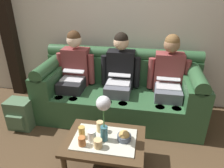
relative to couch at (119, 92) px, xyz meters
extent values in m
cube|color=beige|center=(0.00, 0.53, 1.08)|extent=(6.00, 0.12, 2.90)
cube|color=black|center=(-1.88, 0.41, 1.08)|extent=(0.20, 0.20, 2.90)
cube|color=#2D5633|center=(0.00, -0.07, -0.16)|extent=(2.26, 0.88, 0.42)
cube|color=#2D5633|center=(0.00, 0.26, 0.25)|extent=(2.26, 0.22, 0.40)
cylinder|color=#2D5633|center=(0.00, 0.26, 0.50)|extent=(2.26, 0.18, 0.18)
cube|color=#2D5633|center=(-0.99, -0.07, 0.19)|extent=(0.28, 0.88, 0.28)
cylinder|color=#2D5633|center=(-0.99, -0.07, 0.37)|extent=(0.18, 0.88, 0.18)
cube|color=#2D5633|center=(0.99, -0.07, 0.19)|extent=(0.28, 0.88, 0.28)
cylinder|color=#2D5633|center=(0.99, -0.07, 0.37)|extent=(0.18, 0.88, 0.18)
cube|color=#232326|center=(-0.67, -0.13, 0.12)|extent=(0.34, 0.40, 0.15)
cylinder|color=#232326|center=(-0.77, -0.39, -0.16)|extent=(0.12, 0.12, 0.42)
cylinder|color=#232326|center=(-0.57, -0.39, -0.16)|extent=(0.12, 0.12, 0.42)
cube|color=brown|center=(-0.67, 0.11, 0.32)|extent=(0.38, 0.22, 0.54)
cylinder|color=brown|center=(-0.90, 0.07, 0.30)|extent=(0.09, 0.09, 0.44)
cylinder|color=brown|center=(-0.43, 0.07, 0.30)|extent=(0.09, 0.09, 0.44)
sphere|color=beige|center=(-0.67, 0.09, 0.71)|extent=(0.21, 0.21, 0.21)
sphere|color=#472D19|center=(-0.67, 0.09, 0.75)|extent=(0.19, 0.19, 0.19)
cube|color=silver|center=(-0.67, -0.11, 0.21)|extent=(0.31, 0.22, 0.02)
cube|color=silver|center=(-0.67, 0.03, 0.32)|extent=(0.31, 0.21, 0.08)
cube|color=black|center=(-0.67, 0.02, 0.31)|extent=(0.27, 0.18, 0.06)
cube|color=#595B66|center=(0.00, -0.13, 0.12)|extent=(0.34, 0.40, 0.15)
cylinder|color=#595B66|center=(-0.10, -0.39, -0.16)|extent=(0.12, 0.12, 0.42)
cylinder|color=#595B66|center=(0.10, -0.39, -0.16)|extent=(0.12, 0.12, 0.42)
cube|color=black|center=(0.00, 0.11, 0.32)|extent=(0.38, 0.22, 0.54)
cylinder|color=black|center=(-0.23, 0.07, 0.30)|extent=(0.09, 0.09, 0.44)
cylinder|color=black|center=(0.23, 0.07, 0.30)|extent=(0.09, 0.09, 0.44)
sphere|color=tan|center=(0.00, 0.09, 0.71)|extent=(0.21, 0.21, 0.21)
sphere|color=black|center=(0.00, 0.09, 0.75)|extent=(0.19, 0.19, 0.19)
cube|color=silver|center=(0.00, -0.11, 0.21)|extent=(0.31, 0.22, 0.02)
cube|color=silver|center=(0.00, 0.04, 0.31)|extent=(0.31, 0.20, 0.10)
cube|color=black|center=(0.00, 0.03, 0.31)|extent=(0.27, 0.17, 0.08)
cube|color=#595B66|center=(0.67, -0.13, 0.12)|extent=(0.34, 0.40, 0.15)
cylinder|color=#595B66|center=(0.57, -0.39, -0.16)|extent=(0.12, 0.12, 0.42)
cylinder|color=#595B66|center=(0.77, -0.39, -0.16)|extent=(0.12, 0.12, 0.42)
cube|color=brown|center=(0.67, 0.11, 0.32)|extent=(0.38, 0.22, 0.54)
cylinder|color=brown|center=(0.43, 0.07, 0.30)|extent=(0.09, 0.09, 0.44)
cylinder|color=brown|center=(0.90, 0.07, 0.30)|extent=(0.09, 0.09, 0.44)
sphere|color=#936B4C|center=(0.67, 0.09, 0.71)|extent=(0.21, 0.21, 0.21)
sphere|color=brown|center=(0.67, 0.09, 0.75)|extent=(0.19, 0.19, 0.19)
cube|color=silver|center=(0.67, -0.11, 0.21)|extent=(0.31, 0.22, 0.02)
cube|color=silver|center=(0.67, 0.05, 0.31)|extent=(0.31, 0.19, 0.11)
cube|color=black|center=(0.67, 0.04, 0.30)|extent=(0.27, 0.17, 0.09)
cube|color=#47331E|center=(0.00, -1.04, -0.02)|extent=(0.81, 0.59, 0.04)
cube|color=beige|center=(0.00, -1.04, 0.01)|extent=(0.63, 0.41, 0.01)
cylinder|color=#47331E|center=(-0.35, -1.29, -0.20)|extent=(0.06, 0.06, 0.34)
cylinder|color=#47331E|center=(-0.35, -0.80, -0.20)|extent=(0.06, 0.06, 0.34)
cylinder|color=#47331E|center=(0.35, -0.80, -0.20)|extent=(0.06, 0.06, 0.34)
cylinder|color=#336672|center=(0.00, -1.06, 0.09)|extent=(0.07, 0.07, 0.16)
cylinder|color=#3D7538|center=(0.00, -1.06, 0.28)|extent=(0.01, 0.01, 0.22)
sphere|color=silver|center=(0.00, -1.06, 0.44)|extent=(0.14, 0.14, 0.14)
cylinder|color=#4C5666|center=(0.20, -1.02, 0.04)|extent=(0.14, 0.14, 0.06)
sphere|color=tan|center=(0.20, -1.02, 0.06)|extent=(0.12, 0.12, 0.12)
cylinder|color=white|center=(-0.12, -1.09, 0.07)|extent=(0.08, 0.08, 0.12)
cylinder|color=#B26633|center=(-0.19, -1.17, 0.06)|extent=(0.07, 0.07, 0.09)
cylinder|color=#DBB77A|center=(-0.07, -0.93, 0.07)|extent=(0.07, 0.07, 0.12)
cylinder|color=gold|center=(-0.23, -1.06, 0.08)|extent=(0.07, 0.07, 0.13)
cylinder|color=#DBB77A|center=(-0.04, -1.17, 0.06)|extent=(0.08, 0.08, 0.09)
cube|color=#4C6B4C|center=(-1.27, -0.56, -0.16)|extent=(0.32, 0.24, 0.42)
cube|color=#4C6B4C|center=(-1.27, -0.69, -0.20)|extent=(0.23, 0.05, 0.19)
camera|label=1|loc=(0.36, -2.65, 1.43)|focal=33.21mm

